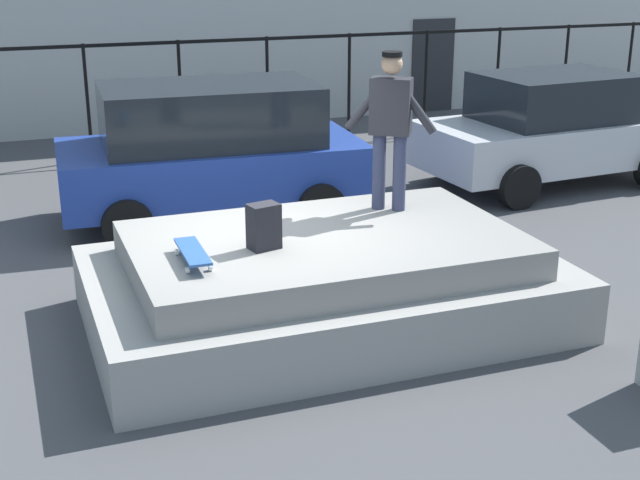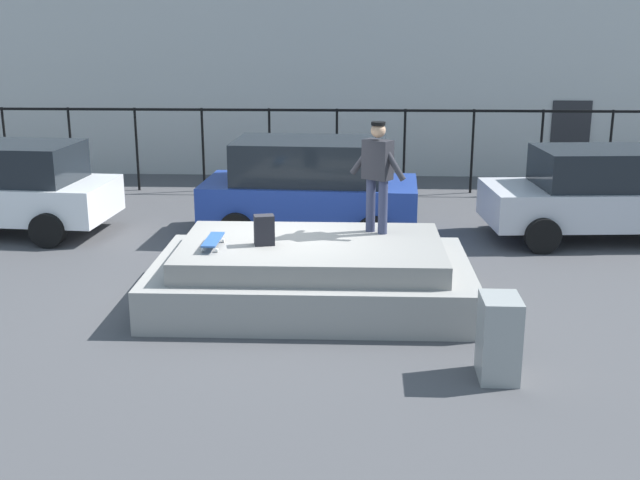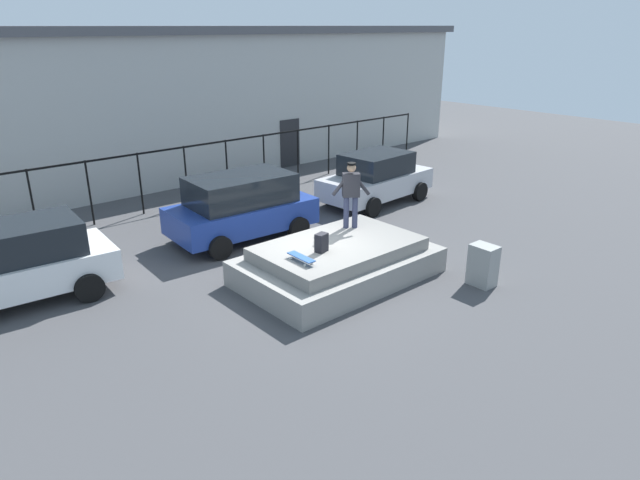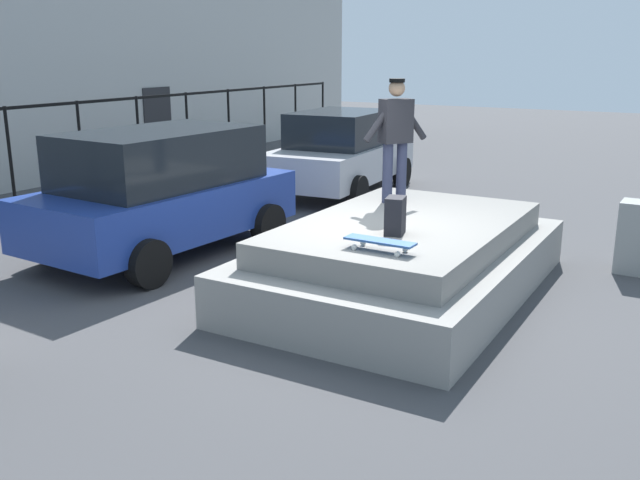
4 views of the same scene
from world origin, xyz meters
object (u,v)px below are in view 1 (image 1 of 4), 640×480
at_px(skateboard, 193,252).
at_px(car_silver_sedan_far, 552,128).
at_px(skateboarder, 390,120).
at_px(car_blue_hatchback_mid, 211,149).
at_px(backpack, 264,226).

xyz_separation_m(skateboard, car_silver_sedan_far, (6.53, 4.01, -0.14)).
bearing_deg(skateboarder, car_blue_hatchback_mid, 110.11).
height_order(skateboarder, car_silver_sedan_far, skateboarder).
height_order(car_blue_hatchback_mid, car_silver_sedan_far, car_blue_hatchback_mid).
xyz_separation_m(skateboarder, backpack, (-1.61, -0.74, -0.75)).
xyz_separation_m(skateboard, backpack, (0.71, 0.15, 0.12)).
xyz_separation_m(skateboarder, car_silver_sedan_far, (4.20, 3.12, -1.00)).
xyz_separation_m(backpack, car_silver_sedan_far, (5.82, 3.86, -0.26)).
bearing_deg(car_blue_hatchback_mid, skateboard, -105.93).
height_order(skateboarder, skateboard, skateboarder).
height_order(skateboarder, backpack, skateboarder).
relative_size(backpack, car_silver_sedan_far, 0.10).
bearing_deg(backpack, skateboard, 179.14).
bearing_deg(backpack, car_silver_sedan_far, 20.93).
relative_size(car_blue_hatchback_mid, car_silver_sedan_far, 0.98).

